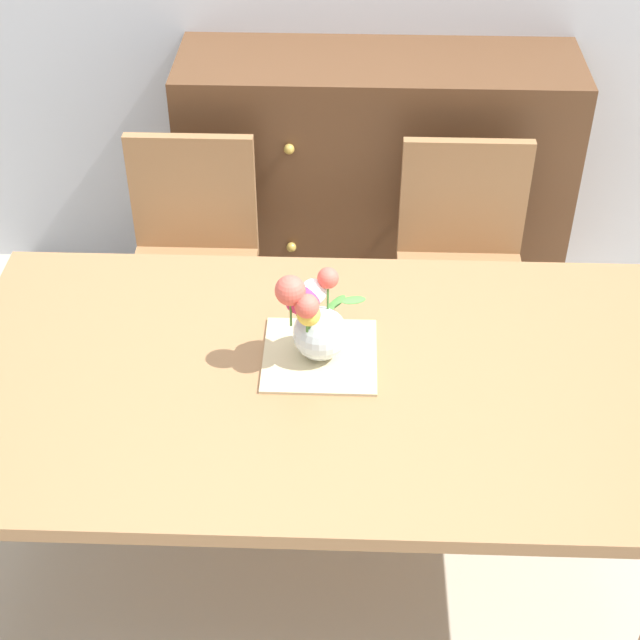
% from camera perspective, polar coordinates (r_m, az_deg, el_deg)
% --- Properties ---
extents(ground_plane, '(12.00, 12.00, 0.00)m').
position_cam_1_polar(ground_plane, '(2.95, -0.16, -14.13)').
color(ground_plane, '#B7AD99').
extents(dining_table, '(1.83, 1.02, 0.75)m').
position_cam_1_polar(dining_table, '(2.45, -0.18, -4.64)').
color(dining_table, '#9E7047').
rests_on(dining_table, ground_plane).
extents(chair_left, '(0.42, 0.42, 0.90)m').
position_cam_1_polar(chair_left, '(3.25, -7.59, 3.98)').
color(chair_left, '#9E7047').
rests_on(chair_left, ground_plane).
extents(chair_right, '(0.42, 0.42, 0.90)m').
position_cam_1_polar(chair_right, '(3.23, 8.42, 3.65)').
color(chair_right, '#9E7047').
rests_on(chair_right, ground_plane).
extents(dresser, '(1.40, 0.47, 1.00)m').
position_cam_1_polar(dresser, '(3.62, 3.26, 7.92)').
color(dresser, brown).
rests_on(dresser, ground_plane).
extents(placemat, '(0.29, 0.29, 0.01)m').
position_cam_1_polar(placemat, '(2.44, -0.00, -2.12)').
color(placemat, '#CCB789').
rests_on(placemat, dining_table).
extents(flower_vase, '(0.23, 0.17, 0.26)m').
position_cam_1_polar(flower_vase, '(2.36, -0.37, 0.08)').
color(flower_vase, silver).
rests_on(flower_vase, placemat).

